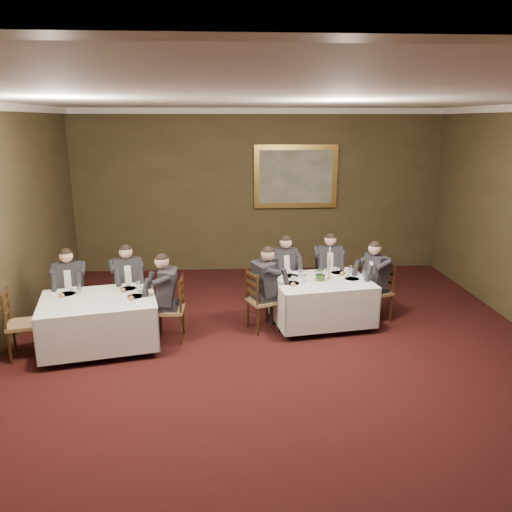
{
  "coord_description": "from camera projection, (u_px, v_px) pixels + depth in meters",
  "views": [
    {
      "loc": [
        -0.74,
        -5.82,
        3.25
      ],
      "look_at": [
        -0.26,
        1.86,
        1.15
      ],
      "focal_mm": 35.0,
      "sensor_mm": 36.0,
      "label": 1
    }
  ],
  "objects": [
    {
      "name": "ground",
      "position": [
        285.0,
        378.0,
        6.51
      ],
      "size": [
        10.0,
        10.0,
        0.0
      ],
      "primitive_type": "plane",
      "color": "black",
      "rests_on": "ground"
    },
    {
      "name": "ceiling",
      "position": [
        289.0,
        97.0,
        5.59
      ],
      "size": [
        8.0,
        10.0,
        0.1
      ],
      "primitive_type": "cube",
      "color": "silver",
      "rests_on": "back_wall"
    },
    {
      "name": "back_wall",
      "position": [
        259.0,
        192.0,
        10.86
      ],
      "size": [
        8.0,
        0.1,
        3.5
      ],
      "primitive_type": "cube",
      "color": "#372F1B",
      "rests_on": "ground"
    },
    {
      "name": "crown_molding",
      "position": [
        289.0,
        103.0,
        5.6
      ],
      "size": [
        8.0,
        10.0,
        0.12
      ],
      "color": "white",
      "rests_on": "back_wall"
    },
    {
      "name": "table_main",
      "position": [
        321.0,
        298.0,
        8.11
      ],
      "size": [
        1.73,
        1.42,
        0.67
      ],
      "rotation": [
        0.0,
        0.0,
        0.16
      ],
      "color": "black",
      "rests_on": "ground"
    },
    {
      "name": "table_second",
      "position": [
        100.0,
        319.0,
        7.28
      ],
      "size": [
        1.86,
        1.57,
        0.67
      ],
      "rotation": [
        0.0,
        0.0,
        0.22
      ],
      "color": "black",
      "rests_on": "ground"
    },
    {
      "name": "chair_main_backleft",
      "position": [
        283.0,
        294.0,
        8.82
      ],
      "size": [
        0.54,
        0.53,
        1.0
      ],
      "rotation": [
        0.0,
        0.0,
        3.42
      ],
      "color": "olive",
      "rests_on": "ground"
    },
    {
      "name": "diner_main_backleft",
      "position": [
        283.0,
        282.0,
        8.75
      ],
      "size": [
        0.52,
        0.57,
        1.35
      ],
      "rotation": [
        0.0,
        0.0,
        3.42
      ],
      "color": "black",
      "rests_on": "chair_main_backleft"
    },
    {
      "name": "chair_main_backright",
      "position": [
        327.0,
        290.0,
        9.0
      ],
      "size": [
        0.45,
        0.43,
        1.0
      ],
      "rotation": [
        0.0,
        0.0,
        3.11
      ],
      "color": "olive",
      "rests_on": "ground"
    },
    {
      "name": "diner_main_backright",
      "position": [
        328.0,
        279.0,
        8.92
      ],
      "size": [
        0.43,
        0.49,
        1.35
      ],
      "rotation": [
        0.0,
        0.0,
        3.11
      ],
      "color": "black",
      "rests_on": "chair_main_backright"
    },
    {
      "name": "chair_main_endleft",
      "position": [
        262.0,
        313.0,
        7.95
      ],
      "size": [
        0.56,
        0.57,
        1.0
      ],
      "rotation": [
        0.0,
        0.0,
        -1.18
      ],
      "color": "olive",
      "rests_on": "ground"
    },
    {
      "name": "diner_main_endleft",
      "position": [
        263.0,
        299.0,
        7.89
      ],
      "size": [
        0.6,
        0.55,
        1.35
      ],
      "rotation": [
        0.0,
        0.0,
        -1.18
      ],
      "color": "black",
      "rests_on": "chair_main_endleft"
    },
    {
      "name": "chair_main_endright",
      "position": [
        376.0,
        303.0,
        8.37
      ],
      "size": [
        0.55,
        0.56,
        1.0
      ],
      "rotation": [
        0.0,
        0.0,
        1.92
      ],
      "color": "olive",
      "rests_on": "ground"
    },
    {
      "name": "diner_main_endright",
      "position": [
        376.0,
        290.0,
        8.3
      ],
      "size": [
        0.59,
        0.54,
        1.35
      ],
      "rotation": [
        0.0,
        0.0,
        1.92
      ],
      "color": "black",
      "rests_on": "chair_main_endright"
    },
    {
      "name": "chair_sec_backleft",
      "position": [
        73.0,
        312.0,
        7.98
      ],
      "size": [
        0.5,
        0.48,
        1.0
      ],
      "rotation": [
        0.0,
        0.0,
        3.29
      ],
      "color": "olive",
      "rests_on": "ground"
    },
    {
      "name": "diner_sec_backleft",
      "position": [
        71.0,
        299.0,
        7.91
      ],
      "size": [
        0.47,
        0.53,
        1.35
      ],
      "rotation": [
        0.0,
        0.0,
        3.29
      ],
      "color": "black",
      "rests_on": "chair_sec_backleft"
    },
    {
      "name": "chair_sec_backright",
      "position": [
        129.0,
        307.0,
        8.21
      ],
      "size": [
        0.56,
        0.55,
        1.0
      ],
      "rotation": [
        0.0,
        0.0,
        3.49
      ],
      "color": "olive",
      "rests_on": "ground"
    },
    {
      "name": "diner_sec_backright",
      "position": [
        128.0,
        294.0,
        8.14
      ],
      "size": [
        0.54,
        0.59,
        1.35
      ],
      "rotation": [
        0.0,
        0.0,
        3.49
      ],
      "color": "black",
      "rests_on": "chair_sec_backright"
    },
    {
      "name": "chair_sec_endright",
      "position": [
        171.0,
        322.0,
        7.59
      ],
      "size": [
        0.43,
        0.45,
        1.0
      ],
      "rotation": [
        0.0,
        0.0,
        1.54
      ],
      "color": "olive",
      "rests_on": "ground"
    },
    {
      "name": "diner_sec_endright",
      "position": [
        170.0,
        308.0,
        7.53
      ],
      "size": [
        0.49,
        0.43,
        1.35
      ],
      "rotation": [
        0.0,
        0.0,
        1.54
      ],
      "color": "black",
      "rests_on": "chair_sec_endright"
    },
    {
      "name": "chair_sec_endleft",
      "position": [
        24.0,
        337.0,
        7.05
      ],
      "size": [
        0.51,
        0.52,
        1.0
      ],
      "rotation": [
        0.0,
        0.0,
        -1.35
      ],
      "color": "olive",
      "rests_on": "ground"
    },
    {
      "name": "centerpiece",
      "position": [
        321.0,
        272.0,
        7.97
      ],
      "size": [
        0.26,
        0.23,
        0.27
      ],
      "primitive_type": "imported",
      "rotation": [
        0.0,
        0.0,
        0.07
      ],
      "color": "#2D5926",
      "rests_on": "table_main"
    },
    {
      "name": "candlestick",
      "position": [
        329.0,
        267.0,
        8.07
      ],
      "size": [
        0.08,
        0.08,
        0.54
      ],
      "color": "#AC8C34",
      "rests_on": "table_main"
    },
    {
      "name": "place_setting_table_main",
      "position": [
        294.0,
        273.0,
        8.27
      ],
      "size": [
        0.33,
        0.32,
        0.14
      ],
      "color": "white",
      "rests_on": "table_main"
    },
    {
      "name": "place_setting_table_second",
      "position": [
        71.0,
        291.0,
        7.41
      ],
      "size": [
        0.33,
        0.31,
        0.14
      ],
      "color": "white",
      "rests_on": "table_second"
    },
    {
      "name": "painting",
      "position": [
        296.0,
        177.0,
        10.76
      ],
      "size": [
        1.8,
        0.09,
        1.35
      ],
      "color": "#DEB751",
      "rests_on": "back_wall"
    }
  ]
}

